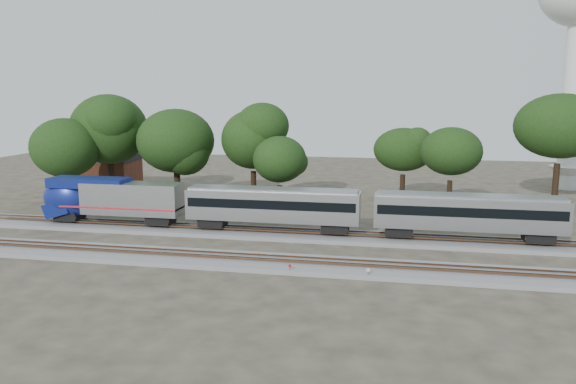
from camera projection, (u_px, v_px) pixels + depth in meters
name	position (u px, v px, depth m)	size (l,w,h in m)	color
ground	(283.00, 252.00, 51.66)	(160.00, 160.00, 0.00)	#383328
track_far	(295.00, 235.00, 57.43)	(160.00, 5.00, 0.73)	slate
track_near	(274.00, 263.00, 47.76)	(160.00, 5.00, 0.73)	slate
train	(470.00, 212.00, 53.66)	(92.54, 3.19, 4.71)	#B3B6BA
switch_stand_red	(290.00, 268.00, 45.18)	(0.27, 0.13, 0.89)	#512D19
switch_stand_white	(368.00, 272.00, 43.97)	(0.29, 0.14, 0.94)	#512D19
switch_lever	(354.00, 274.00, 45.04)	(0.50, 0.30, 0.30)	#512D19
brick_building	(101.00, 171.00, 86.76)	(11.41, 8.48, 5.22)	brown
tree_0	(65.00, 148.00, 71.52)	(7.77, 7.77, 10.95)	black
tree_1	(109.00, 129.00, 74.53)	(9.94, 9.94, 14.02)	black
tree_2	(176.00, 141.00, 71.53)	(8.66, 8.66, 12.21)	black
tree_3	(253.00, 140.00, 70.46)	(8.92, 8.92, 12.58)	black
tree_4	(280.00, 159.00, 66.03)	(6.93, 6.93, 9.77)	black
tree_5	(404.00, 150.00, 73.48)	(7.34, 7.34, 10.35)	black
tree_6	(451.00, 151.00, 66.68)	(7.81, 7.81, 11.01)	black
tree_7	(560.00, 126.00, 71.06)	(10.56, 10.56, 14.88)	black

